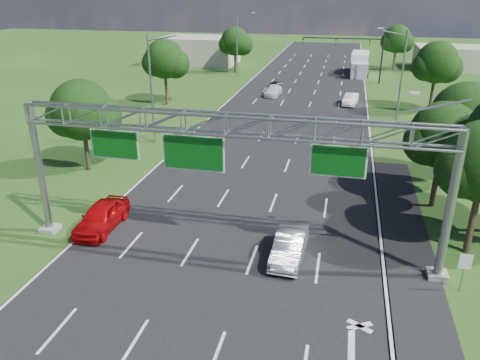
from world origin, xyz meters
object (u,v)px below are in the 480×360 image
(red_coupe, at_px, (102,216))
(sign_gantry, at_px, (227,136))
(regulatory_sign, at_px, (465,265))
(silver_sedan, at_px, (289,246))
(box_truck, at_px, (360,64))
(traffic_signal, at_px, (359,49))

(red_coupe, bearing_deg, sign_gantry, -7.67)
(regulatory_sign, bearing_deg, sign_gantry, 175.17)
(sign_gantry, bearing_deg, silver_sedan, 2.91)
(red_coupe, bearing_deg, regulatory_sign, -6.39)
(box_truck, bearing_deg, regulatory_sign, -83.36)
(red_coupe, relative_size, silver_sedan, 1.09)
(traffic_signal, distance_m, box_truck, 8.25)
(regulatory_sign, distance_m, silver_sedan, 8.76)
(regulatory_sign, bearing_deg, box_truck, 94.09)
(traffic_signal, relative_size, red_coupe, 2.49)
(traffic_signal, distance_m, silver_sedan, 53.14)
(regulatory_sign, xyz_separation_m, silver_sedan, (-8.64, 1.19, -0.77))
(regulatory_sign, bearing_deg, silver_sedan, 172.14)
(traffic_signal, height_order, silver_sedan, traffic_signal)
(sign_gantry, height_order, silver_sedan, sign_gantry)
(regulatory_sign, xyz_separation_m, box_truck, (-4.40, 61.50, 0.20))
(regulatory_sign, height_order, red_coupe, regulatory_sign)
(sign_gantry, relative_size, regulatory_sign, 11.19)
(silver_sedan, bearing_deg, sign_gantry, -174.62)
(regulatory_sign, relative_size, red_coupe, 0.43)
(sign_gantry, relative_size, traffic_signal, 1.92)
(red_coupe, bearing_deg, box_truck, 74.27)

